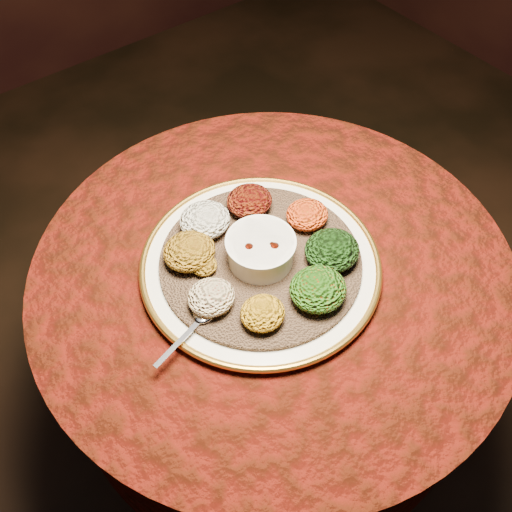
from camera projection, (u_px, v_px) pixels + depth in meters
table at (272, 314)px, 1.26m from camera, size 0.96×0.96×0.73m
platter at (260, 264)px, 1.11m from camera, size 0.55×0.55×0.02m
injera at (261, 261)px, 1.10m from camera, size 0.43×0.43×0.01m
stew_bowl at (261, 249)px, 1.07m from camera, size 0.13×0.13×0.06m
spoon at (200, 320)px, 1.00m from camera, size 0.14×0.05×0.01m
portion_ayib at (205, 220)px, 1.12m from camera, size 0.10×0.10×0.05m
portion_kitfo at (249, 201)px, 1.16m from camera, size 0.10×0.09×0.05m
portion_tikil at (307, 215)px, 1.14m from camera, size 0.09×0.08×0.04m
portion_gomen at (332, 250)px, 1.08m from camera, size 0.11×0.10×0.05m
portion_mixveg at (318, 289)px, 1.02m from camera, size 0.11×0.10×0.05m
portion_kik at (263, 313)px, 1.00m from camera, size 0.08×0.08×0.04m
portion_timatim at (211, 297)px, 1.02m from camera, size 0.09×0.08×0.04m
portion_shiro at (189, 251)px, 1.08m from camera, size 0.10×0.10×0.05m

